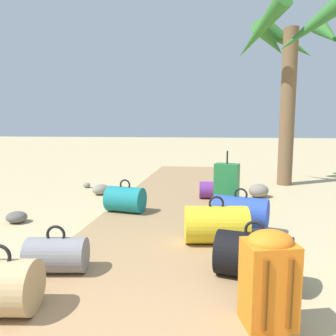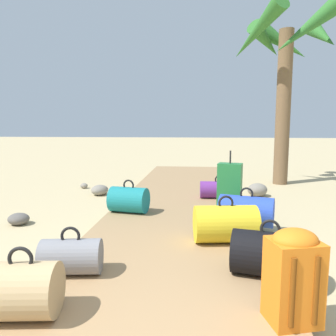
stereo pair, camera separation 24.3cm
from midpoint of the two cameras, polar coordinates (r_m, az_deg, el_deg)
ground_plane at (r=4.68m, az=0.16°, el=-8.84°), size 60.00×60.00×0.00m
boardwalk at (r=5.50m, az=1.02°, el=-5.91°), size 1.99×8.63×0.08m
duffel_bag_black at (r=2.85m, az=15.00°, el=-14.44°), size 0.67×0.49×0.48m
duffel_bag_tan at (r=2.47m, az=-27.00°, el=-18.62°), size 0.49×0.42×0.48m
suitcase_green at (r=4.75m, az=9.36°, el=-3.36°), size 0.38×0.29×0.88m
duffel_bag_yellow at (r=3.53m, az=8.11°, el=-9.71°), size 0.70×0.48×0.51m
backpack_orange at (r=2.23m, az=18.22°, el=-17.30°), size 0.36×0.32×0.61m
duffel_bag_blue at (r=4.15m, az=11.96°, el=-7.36°), size 0.73×0.54×0.48m
duffel_bag_teal at (r=4.70m, az=-8.41°, el=-5.54°), size 0.58×0.45×0.48m
duffel_bag_purple at (r=5.59m, az=7.81°, el=-3.80°), size 0.66×0.31×0.40m
duffel_bag_grey at (r=2.96m, az=-19.02°, el=-14.51°), size 0.53×0.36×0.41m
palm_tree_near_right at (r=7.70m, az=19.27°, el=18.08°), size 2.18×2.04×3.76m
rock_left_near at (r=6.32m, az=-13.03°, el=-3.80°), size 0.38×0.41×0.19m
rock_left_far at (r=4.87m, az=-26.15°, el=-8.06°), size 0.34×0.33×0.15m
rock_right_mid at (r=6.24m, az=14.41°, el=-3.75°), size 0.51×0.51×0.25m
rock_left_mid at (r=7.06m, az=-15.53°, el=-3.04°), size 0.20×0.18×0.11m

